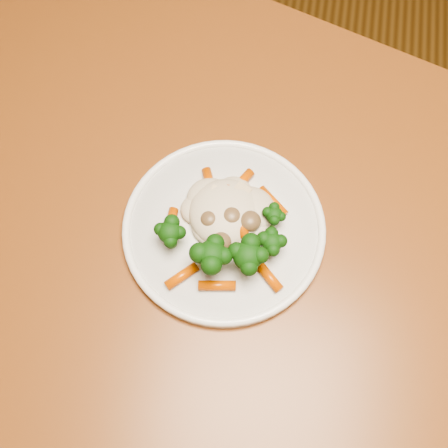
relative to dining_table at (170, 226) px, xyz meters
The scene contains 3 objects.
dining_table is the anchor object (origin of this frame).
plate 0.15m from the dining_table, 25.63° to the right, with size 0.25×0.25×0.01m, color white.
meal 0.18m from the dining_table, 30.37° to the right, with size 0.16×0.18×0.05m.
Camera 1 is at (-0.02, -0.45, 1.39)m, focal length 45.00 mm.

